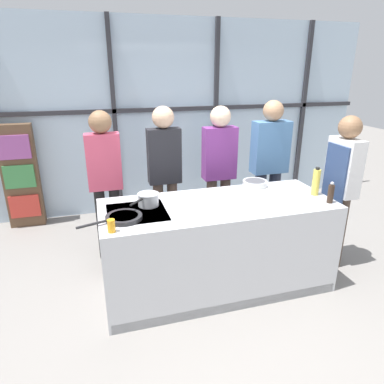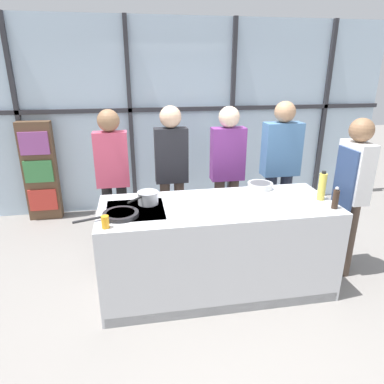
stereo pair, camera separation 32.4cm
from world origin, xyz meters
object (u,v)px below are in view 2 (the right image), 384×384
(spectator_far_right, at_px, (280,165))
(saucepan, at_px, (148,197))
(chef, at_px, (351,188))
(mixing_bowl, at_px, (260,186))
(frying_pan, at_px, (120,214))
(oil_bottle, at_px, (322,186))
(spectator_center_right, at_px, (227,168))
(white_plate, at_px, (268,194))
(spectator_far_left, at_px, (113,173))
(pepper_grinder, at_px, (336,199))
(juice_glass_near, at_px, (105,222))
(spectator_center_left, at_px, (172,169))

(spectator_far_right, distance_m, saucepan, 1.82)
(chef, height_order, mixing_bowl, chef)
(frying_pan, height_order, oil_bottle, oil_bottle)
(oil_bottle, bearing_deg, saucepan, 173.83)
(spectator_center_right, height_order, spectator_far_right, spectator_far_right)
(frying_pan, bearing_deg, white_plate, 10.80)
(saucepan, bearing_deg, white_plate, 1.32)
(spectator_far_left, height_order, saucepan, spectator_far_left)
(pepper_grinder, height_order, juice_glass_near, pepper_grinder)
(spectator_far_left, relative_size, mixing_bowl, 6.49)
(frying_pan, relative_size, mixing_bowl, 2.05)
(pepper_grinder, bearing_deg, oil_bottle, 92.53)
(oil_bottle, bearing_deg, spectator_far_right, 90.68)
(mixing_bowl, height_order, juice_glass_near, juice_glass_near)
(white_plate, bearing_deg, mixing_bowl, 96.24)
(chef, distance_m, mixing_bowl, 0.92)
(spectator_far_right, xyz_separation_m, oil_bottle, (0.01, -0.94, 0.04))
(chef, height_order, oil_bottle, chef)
(spectator_center_left, height_order, oil_bottle, spectator_center_left)
(chef, xyz_separation_m, spectator_center_right, (-1.08, 0.82, 0.03))
(frying_pan, xyz_separation_m, pepper_grinder, (1.93, -0.16, 0.07))
(spectator_far_left, height_order, frying_pan, spectator_far_left)
(pepper_grinder, bearing_deg, spectator_center_left, 139.20)
(spectator_center_right, distance_m, juice_glass_near, 1.82)
(mixing_bowl, distance_m, juice_glass_near, 1.68)
(spectator_far_left, height_order, oil_bottle, spectator_far_left)
(spectator_center_left, bearing_deg, spectator_center_right, -180.00)
(juice_glass_near, bearing_deg, mixing_bowl, 23.02)
(spectator_far_right, bearing_deg, juice_glass_near, 31.31)
(chef, height_order, white_plate, chef)
(chef, bearing_deg, spectator_center_right, 52.83)
(spectator_center_left, bearing_deg, saucepan, 67.59)
(oil_bottle, distance_m, pepper_grinder, 0.23)
(spectator_far_left, xyz_separation_m, mixing_bowl, (1.53, -0.57, -0.06))
(spectator_center_left, height_order, spectator_center_right, spectator_center_left)
(saucepan, bearing_deg, spectator_far_left, 114.70)
(pepper_grinder, bearing_deg, mixing_bowl, 129.01)
(spectator_center_left, xyz_separation_m, white_plate, (0.89, -0.74, -0.10))
(spectator_center_right, distance_m, mixing_bowl, 0.60)
(spectator_far_left, bearing_deg, juice_glass_near, 89.48)
(spectator_center_right, bearing_deg, spectator_far_left, 0.00)
(frying_pan, relative_size, pepper_grinder, 2.58)
(chef, height_order, spectator_far_left, spectator_far_left)
(frying_pan, bearing_deg, saucepan, 44.40)
(spectator_center_left, relative_size, spectator_far_right, 0.98)
(spectator_far_left, bearing_deg, pepper_grinder, 149.95)
(frying_pan, distance_m, mixing_bowl, 1.51)
(spectator_center_left, distance_m, pepper_grinder, 1.79)
(mixing_bowl, bearing_deg, pepper_grinder, -50.99)
(pepper_grinder, bearing_deg, spectator_far_left, 149.95)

